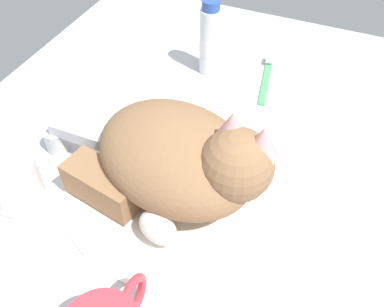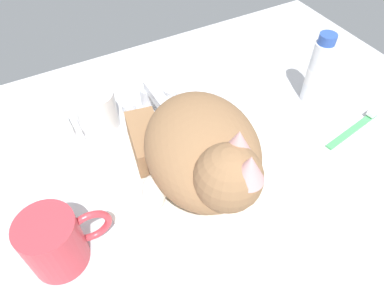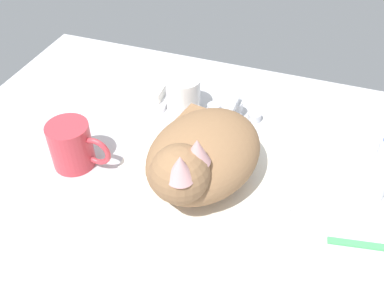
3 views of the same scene
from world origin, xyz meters
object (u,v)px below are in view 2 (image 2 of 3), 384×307
at_px(faucet, 152,97).
at_px(toothpaste_bottle, 317,71).
at_px(coffee_mug, 56,242).
at_px(rinse_cup, 97,110).
at_px(soap_bar, 53,130).
at_px(cat, 203,152).
at_px(toothbrush, 356,127).

height_order(faucet, toothpaste_bottle, toothpaste_bottle).
bearing_deg(coffee_mug, rinse_cup, 59.89).
relative_size(faucet, toothpaste_bottle, 0.82).
xyz_separation_m(coffee_mug, soap_bar, (0.05, 0.23, -0.02)).
xyz_separation_m(coffee_mug, toothpaste_bottle, (0.53, 0.10, 0.02)).
bearing_deg(cat, toothpaste_bottle, 14.67).
height_order(faucet, soap_bar, faucet).
xyz_separation_m(toothpaste_bottle, toothbrush, (0.02, -0.11, -0.06)).
relative_size(faucet, toothbrush, 0.83).
bearing_deg(rinse_cup, coffee_mug, -120.11).
xyz_separation_m(cat, rinse_cup, (-0.10, 0.21, -0.03)).
xyz_separation_m(faucet, coffee_mug, (-0.24, -0.23, 0.02)).
height_order(faucet, rinse_cup, rinse_cup).
xyz_separation_m(rinse_cup, toothbrush, (0.42, -0.24, -0.03)).
height_order(coffee_mug, toothbrush, coffee_mug).
bearing_deg(faucet, toothbrush, -37.64).
distance_m(soap_bar, toothbrush, 0.56).
bearing_deg(toothbrush, rinse_cup, 150.38).
distance_m(rinse_cup, toothbrush, 0.48).
xyz_separation_m(cat, coffee_mug, (-0.24, -0.02, -0.03)).
xyz_separation_m(cat, toothbrush, (0.31, -0.03, -0.07)).
bearing_deg(toothpaste_bottle, toothbrush, -80.68).
distance_m(faucet, toothbrush, 0.39).
height_order(faucet, coffee_mug, coffee_mug).
xyz_separation_m(coffee_mug, toothbrush, (0.55, -0.01, -0.04)).
xyz_separation_m(cat, soap_bar, (-0.19, 0.21, -0.05)).
bearing_deg(toothbrush, faucet, 142.36).
relative_size(coffee_mug, toothbrush, 0.84).
bearing_deg(toothbrush, coffee_mug, 179.02).
distance_m(toothpaste_bottle, toothbrush, 0.13).
bearing_deg(soap_bar, faucet, -1.10).
relative_size(rinse_cup, soap_bar, 1.30).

